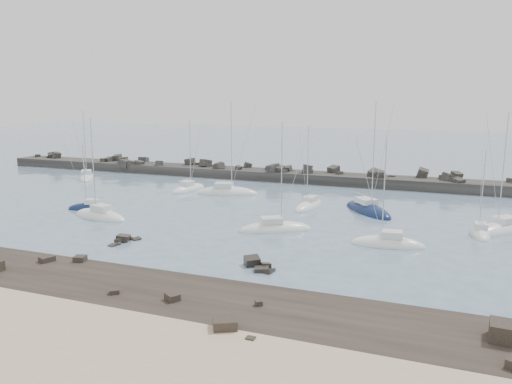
# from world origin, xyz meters

# --- Properties ---
(ground) EXTENTS (400.00, 400.00, 0.00)m
(ground) POSITION_xyz_m (0.00, 0.00, 0.00)
(ground) COLOR slate
(ground) RESTS_ON ground
(rock_shelf) EXTENTS (140.00, 12.11, 2.08)m
(rock_shelf) POSITION_xyz_m (-0.40, -21.98, 0.03)
(rock_shelf) COLOR black
(rock_shelf) RESTS_ON ground
(rock_cluster_near) EXTENTS (2.56, 4.17, 1.37)m
(rock_cluster_near) POSITION_xyz_m (-3.74, -8.55, 0.09)
(rock_cluster_near) COLOR black
(rock_cluster_near) RESTS_ON ground
(rock_cluster_far) EXTENTS (3.76, 3.03, 1.66)m
(rock_cluster_far) POSITION_xyz_m (14.00, -11.47, 0.13)
(rock_cluster_far) COLOR black
(rock_cluster_far) RESTS_ON ground
(breakwater) EXTENTS (115.00, 7.21, 5.09)m
(breakwater) POSITION_xyz_m (-7.63, 38.02, 0.33)
(breakwater) COLOR #282624
(breakwater) RESTS_ON ground
(sailboat_0) EXTENTS (7.79, 9.20, 14.68)m
(sailboat_0) POSITION_xyz_m (-36.93, 25.52, 0.15)
(sailboat_0) COLOR white
(sailboat_0) RESTS_ON ground
(sailboat_1) EXTENTS (6.91, 3.96, 10.68)m
(sailboat_1) POSITION_xyz_m (-18.09, 3.37, 0.14)
(sailboat_1) COLOR #101E44
(sailboat_1) RESTS_ON ground
(sailboat_2) EXTENTS (4.19, 8.61, 13.20)m
(sailboat_2) POSITION_xyz_m (-11.83, 21.79, 0.15)
(sailboat_2) COLOR white
(sailboat_2) RESTS_ON ground
(sailboat_3) EXTENTS (11.00, 5.65, 16.58)m
(sailboat_3) POSITION_xyz_m (-4.19, 21.23, 0.15)
(sailboat_3) COLOR white
(sailboat_3) RESTS_ON ground
(sailboat_4) EXTENTS (9.62, 4.55, 14.73)m
(sailboat_4) POSITION_xyz_m (-13.43, -0.34, 0.16)
(sailboat_4) COLOR white
(sailboat_4) RESTS_ON ground
(sailboat_5) EXTENTS (3.79, 8.68, 13.30)m
(sailboat_5) POSITION_xyz_m (11.48, 16.23, 0.14)
(sailboat_5) COLOR white
(sailboat_5) RESTS_ON ground
(sailboat_6) EXTENTS (9.33, 6.99, 14.39)m
(sailboat_6) POSITION_xyz_m (10.97, 2.15, 0.14)
(sailboat_6) COLOR white
(sailboat_6) RESTS_ON ground
(sailboat_7) EXTENTS (9.44, 10.36, 16.86)m
(sailboat_7) POSITION_xyz_m (20.18, 16.34, 0.15)
(sailboat_7) COLOR #101E44
(sailboat_7) RESTS_ON ground
(sailboat_8) EXTENTS (8.39, 3.37, 13.08)m
(sailboat_8) POSITION_xyz_m (24.74, 0.56, 0.15)
(sailboat_8) COLOR white
(sailboat_8) RESTS_ON ground
(sailboat_9) EXTENTS (2.70, 7.06, 11.06)m
(sailboat_9) POSITION_xyz_m (34.57, 9.33, 0.14)
(sailboat_9) COLOR white
(sailboat_9) RESTS_ON ground
(sailboat_10) EXTENTS (8.74, 9.61, 15.65)m
(sailboat_10) POSITION_xyz_m (37.18, 11.83, 0.14)
(sailboat_10) COLOR white
(sailboat_10) RESTS_ON ground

